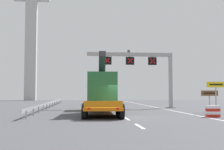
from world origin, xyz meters
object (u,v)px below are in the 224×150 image
crash_barrier_striped (213,111)px  bridge_pylon_distant (32,16)px  overhead_lane_gantry (142,64)px  tourist_info_sign_brown (210,95)px  exit_sign_yellow (216,89)px  heavy_haul_truck_orange (101,92)px

crash_barrier_striped → bridge_pylon_distant: size_ratio=0.02×
overhead_lane_gantry → bridge_pylon_distant: bearing=117.3°
tourist_info_sign_brown → crash_barrier_striped: 6.25m
overhead_lane_gantry → crash_barrier_striped: bearing=-79.2°
exit_sign_yellow → tourist_info_sign_brown: exit_sign_yellow is taller
overhead_lane_gantry → exit_sign_yellow: bearing=-65.6°
heavy_haul_truck_orange → exit_sign_yellow: bearing=-14.3°
tourist_info_sign_brown → crash_barrier_striped: bearing=-111.7°
heavy_haul_truck_orange → bridge_pylon_distant: bearing=107.5°
tourist_info_sign_brown → overhead_lane_gantry: bearing=120.5°
exit_sign_yellow → bridge_pylon_distant: size_ratio=0.07×
overhead_lane_gantry → tourist_info_sign_brown: size_ratio=5.21×
tourist_info_sign_brown → crash_barrier_striped: tourist_info_sign_brown is taller
exit_sign_yellow → heavy_haul_truck_orange: bearing=165.7°
overhead_lane_gantry → exit_sign_yellow: 11.91m
exit_sign_yellow → tourist_info_sign_brown: (0.25, 1.96, -0.59)m
exit_sign_yellow → bridge_pylon_distant: 59.25m
overhead_lane_gantry → exit_sign_yellow: (4.73, -10.42, -3.31)m
overhead_lane_gantry → heavy_haul_truck_orange: size_ratio=0.77×
overhead_lane_gantry → crash_barrier_striped: size_ratio=10.57×
heavy_haul_truck_orange → tourist_info_sign_brown: bearing=-3.5°
exit_sign_yellow → bridge_pylon_distant: bridge_pylon_distant is taller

